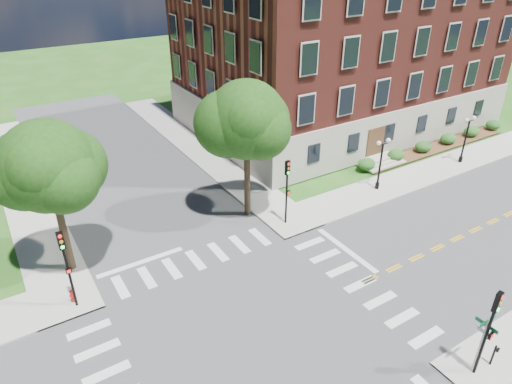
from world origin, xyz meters
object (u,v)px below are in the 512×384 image
traffic_signal_ne (287,184)px  fire_hydrant (73,296)px  twin_lamp_west (381,161)px  push_button_post (494,354)px  traffic_signal_nw (66,260)px  street_sign_pole (484,334)px  traffic_signal_se (490,324)px  twin_lamp_east (466,137)px

traffic_signal_ne → fire_hydrant: bearing=-178.9°
twin_lamp_west → push_button_post: 17.48m
twin_lamp_west → traffic_signal_nw: bearing=-177.6°
traffic_signal_ne → fire_hydrant: (-14.60, -0.29, -2.72)m
twin_lamp_west → street_sign_pole: bearing=-120.6°
traffic_signal_ne → push_button_post: 15.42m
traffic_signal_nw → fire_hydrant: 2.76m
traffic_signal_se → traffic_signal_ne: 15.07m
twin_lamp_east → street_sign_pole: 24.06m
fire_hydrant → traffic_signal_nw: bearing=-81.6°
twin_lamp_east → twin_lamp_west: bearing=178.2°
traffic_signal_se → traffic_signal_nw: (-14.58, 14.31, 0.00)m
twin_lamp_west → push_button_post: twin_lamp_west is taller
traffic_signal_ne → street_sign_pole: 14.91m
street_sign_pole → twin_lamp_east: bearing=38.0°
twin_lamp_east → traffic_signal_nw: bearing=-178.8°
twin_lamp_east → fire_hydrant: size_ratio=5.64×
fire_hydrant → twin_lamp_east: bearing=0.4°
twin_lamp_west → twin_lamp_east: size_ratio=1.00×
traffic_signal_se → twin_lamp_east: (19.10, 14.99, -0.66)m
twin_lamp_east → push_button_post: (-18.05, -15.11, -1.73)m
push_button_post → street_sign_pole: bearing=161.1°
street_sign_pole → push_button_post: street_sign_pole is taller
push_button_post → fire_hydrant: bearing=136.5°
traffic_signal_ne → twin_lamp_west: (9.14, 0.24, -0.66)m
traffic_signal_nw → push_button_post: traffic_signal_nw is taller
traffic_signal_se → fire_hydrant: size_ratio=6.40×
street_sign_pole → twin_lamp_west: bearing=59.4°
twin_lamp_west → twin_lamp_east: (10.02, -0.32, 0.00)m
street_sign_pole → fire_hydrant: bearing=135.4°
traffic_signal_nw → twin_lamp_west: size_ratio=1.13×
twin_lamp_east → street_sign_pole: size_ratio=1.36×
traffic_signal_se → twin_lamp_east: size_ratio=1.13×
street_sign_pole → push_button_post: 1.80m
street_sign_pole → fire_hydrant: (-14.79, 14.59, -1.84)m
traffic_signal_se → push_button_post: size_ratio=4.00×
twin_lamp_west → push_button_post: size_ratio=3.53×
traffic_signal_nw → fire_hydrant: traffic_signal_nw is taller
traffic_signal_nw → twin_lamp_east: bearing=1.2°
twin_lamp_east → fire_hydrant: bearing=-179.6°
twin_lamp_west → fire_hydrant: size_ratio=5.64×
traffic_signal_se → traffic_signal_nw: bearing=135.5°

